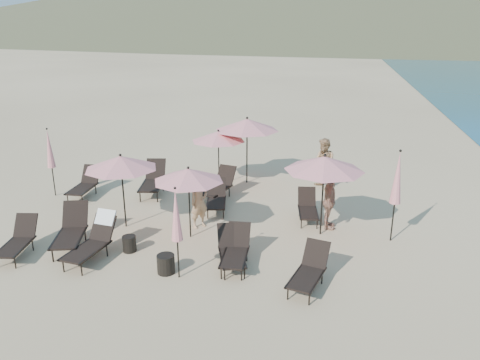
% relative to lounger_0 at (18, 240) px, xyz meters
% --- Properties ---
extents(ground, '(800.00, 800.00, 0.00)m').
position_rel_lounger_0_xyz_m(ground, '(4.92, 0.44, -0.42)').
color(ground, '#D6BA8C').
rests_on(ground, ground).
extents(lounger_0, '(0.85, 1.63, 0.90)m').
position_rel_lounger_0_xyz_m(lounger_0, '(0.00, 0.00, 0.00)').
color(lounger_0, black).
rests_on(lounger_0, ground).
extents(lounger_1, '(1.18, 1.93, 1.04)m').
position_rel_lounger_0_xyz_m(lounger_1, '(1.11, 0.71, 0.07)').
color(lounger_1, black).
rests_on(lounger_1, ground).
extents(lounger_2, '(0.86, 1.80, 1.08)m').
position_rel_lounger_0_xyz_m(lounger_2, '(2.01, 0.25, 0.10)').
color(lounger_2, black).
rests_on(lounger_2, ground).
extents(lounger_3, '(0.68, 1.58, 0.89)m').
position_rel_lounger_0_xyz_m(lounger_3, '(5.66, 0.59, -0.00)').
color(lounger_3, black).
rests_on(lounger_3, ground).
extents(lounger_4, '(1.04, 1.62, 0.87)m').
position_rel_lounger_0_xyz_m(lounger_4, '(5.54, 0.57, -0.01)').
color(lounger_4, black).
rests_on(lounger_4, ground).
extents(lounger_5, '(0.95, 1.65, 0.89)m').
position_rel_lounger_0_xyz_m(lounger_5, '(7.51, -0.06, -0.00)').
color(lounger_5, black).
rests_on(lounger_5, ground).
extents(lounger_6, '(0.71, 1.67, 0.95)m').
position_rel_lounger_0_xyz_m(lounger_6, '(-0.51, 4.34, 0.02)').
color(lounger_6, black).
rests_on(lounger_6, ground).
extents(lounger_7, '(1.03, 1.95, 1.06)m').
position_rel_lounger_0_xyz_m(lounger_7, '(1.71, 5.08, 0.08)').
color(lounger_7, black).
rests_on(lounger_7, ground).
extents(lounger_8, '(1.04, 1.82, 0.98)m').
position_rel_lounger_0_xyz_m(lounger_8, '(4.10, 5.10, 0.04)').
color(lounger_8, black).
rests_on(lounger_8, ground).
extents(lounger_9, '(0.89, 1.63, 0.89)m').
position_rel_lounger_0_xyz_m(lounger_9, '(4.28, 4.03, -0.00)').
color(lounger_9, black).
rests_on(lounger_9, ground).
extents(lounger_10, '(0.76, 1.53, 0.85)m').
position_rel_lounger_0_xyz_m(lounger_10, '(7.22, 3.83, -0.02)').
color(lounger_10, black).
rests_on(lounger_10, ground).
extents(umbrella_open_0, '(2.09, 2.09, 2.24)m').
position_rel_lounger_0_xyz_m(umbrella_open_0, '(1.96, 2.22, 1.57)').
color(umbrella_open_0, black).
rests_on(umbrella_open_0, ground).
extents(umbrella_open_1, '(1.94, 1.94, 2.09)m').
position_rel_lounger_0_xyz_m(umbrella_open_1, '(4.06, 1.92, 1.42)').
color(umbrella_open_1, black).
rests_on(umbrella_open_1, ground).
extents(umbrella_open_2, '(2.22, 2.22, 2.39)m').
position_rel_lounger_0_xyz_m(umbrella_open_2, '(7.66, 2.84, 1.69)').
color(umbrella_open_2, black).
rests_on(umbrella_open_2, ground).
extents(umbrella_open_3, '(1.97, 1.97, 2.12)m').
position_rel_lounger_0_xyz_m(umbrella_open_3, '(3.78, 6.40, 1.45)').
color(umbrella_open_3, black).
rests_on(umbrella_open_3, ground).
extents(umbrella_open_4, '(2.34, 2.34, 2.52)m').
position_rel_lounger_0_xyz_m(umbrella_open_4, '(4.74, 6.90, 1.81)').
color(umbrella_open_4, black).
rests_on(umbrella_open_4, ground).
extents(umbrella_closed_0, '(0.27, 0.27, 2.29)m').
position_rel_lounger_0_xyz_m(umbrella_closed_0, '(4.45, -0.27, 1.18)').
color(umbrella_closed_0, black).
rests_on(umbrella_closed_0, ground).
extents(umbrella_closed_1, '(0.31, 0.31, 2.62)m').
position_rel_lounger_0_xyz_m(umbrella_closed_1, '(9.59, 2.80, 1.41)').
color(umbrella_closed_1, black).
rests_on(umbrella_closed_1, ground).
extents(umbrella_closed_2, '(0.28, 0.28, 2.42)m').
position_rel_lounger_0_xyz_m(umbrella_closed_2, '(-1.59, 4.19, 1.26)').
color(umbrella_closed_2, black).
rests_on(umbrella_closed_2, ground).
extents(side_table_0, '(0.36, 0.36, 0.44)m').
position_rel_lounger_0_xyz_m(side_table_0, '(2.74, 0.75, -0.20)').
color(side_table_0, black).
rests_on(side_table_0, ground).
extents(side_table_1, '(0.43, 0.43, 0.47)m').
position_rel_lounger_0_xyz_m(side_table_1, '(4.08, -0.13, -0.19)').
color(side_table_1, black).
rests_on(side_table_1, ground).
extents(beachgoer_a, '(0.66, 0.68, 1.57)m').
position_rel_lounger_0_xyz_m(beachgoer_a, '(4.12, 2.64, 0.37)').
color(beachgoer_a, tan).
rests_on(beachgoer_a, ground).
extents(beachgoer_b, '(1.10, 1.14, 1.86)m').
position_rel_lounger_0_xyz_m(beachgoer_b, '(7.58, 6.79, 0.51)').
color(beachgoer_b, '#AB8058').
rests_on(beachgoer_b, ground).
extents(beachgoer_c, '(0.42, 0.99, 1.68)m').
position_rel_lounger_0_xyz_m(beachgoer_c, '(7.86, 3.31, 0.42)').
color(beachgoer_c, '#AA7860').
rests_on(beachgoer_c, ground).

